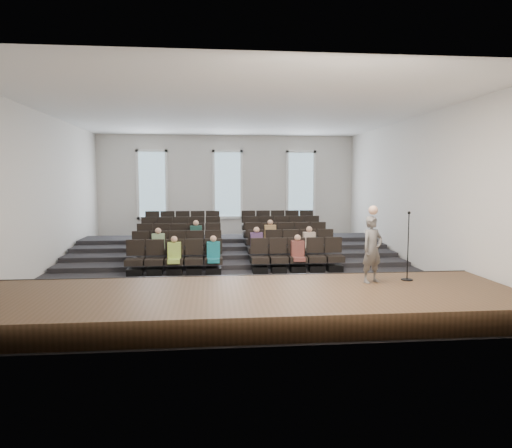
# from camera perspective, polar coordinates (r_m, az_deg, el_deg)

# --- Properties ---
(ground) EXTENTS (14.00, 14.00, 0.00)m
(ground) POSITION_cam_1_polar(r_m,az_deg,el_deg) (14.94, -2.54, -5.69)
(ground) COLOR black
(ground) RESTS_ON ground
(ceiling) EXTENTS (12.00, 14.00, 0.02)m
(ceiling) POSITION_cam_1_polar(r_m,az_deg,el_deg) (14.81, -2.62, 13.70)
(ceiling) COLOR white
(ceiling) RESTS_ON ground
(wall_back) EXTENTS (12.00, 0.04, 5.00)m
(wall_back) POSITION_cam_1_polar(r_m,az_deg,el_deg) (21.67, -3.57, 4.42)
(wall_back) COLOR silver
(wall_back) RESTS_ON ground
(wall_front) EXTENTS (12.00, 0.04, 5.00)m
(wall_front) POSITION_cam_1_polar(r_m,az_deg,el_deg) (7.66, 0.22, 2.58)
(wall_front) COLOR silver
(wall_front) RESTS_ON ground
(wall_left) EXTENTS (0.04, 14.00, 5.00)m
(wall_left) POSITION_cam_1_polar(r_m,az_deg,el_deg) (15.55, -25.37, 3.51)
(wall_left) COLOR silver
(wall_left) RESTS_ON ground
(wall_right) EXTENTS (0.04, 14.00, 5.00)m
(wall_right) POSITION_cam_1_polar(r_m,az_deg,el_deg) (16.14, 19.34, 3.78)
(wall_right) COLOR silver
(wall_right) RESTS_ON ground
(stage) EXTENTS (11.80, 3.60, 0.50)m
(stage) POSITION_cam_1_polar(r_m,az_deg,el_deg) (9.92, -0.93, -9.95)
(stage) COLOR #4A3320
(stage) RESTS_ON ground
(stage_lip) EXTENTS (11.80, 0.06, 0.52)m
(stage_lip) POSITION_cam_1_polar(r_m,az_deg,el_deg) (11.63, -1.65, -7.64)
(stage_lip) COLOR black
(stage_lip) RESTS_ON ground
(risers) EXTENTS (11.80, 4.80, 0.60)m
(risers) POSITION_cam_1_polar(r_m,az_deg,el_deg) (18.02, -3.08, -3.14)
(risers) COLOR black
(risers) RESTS_ON ground
(seating_rows) EXTENTS (6.80, 4.70, 1.67)m
(seating_rows) POSITION_cam_1_polar(r_m,az_deg,el_deg) (16.34, -2.84, -2.31)
(seating_rows) COLOR black
(seating_rows) RESTS_ON ground
(windows) EXTENTS (8.44, 0.10, 3.24)m
(windows) POSITION_cam_1_polar(r_m,az_deg,el_deg) (21.60, -3.56, 4.95)
(windows) COLOR white
(windows) RESTS_ON wall_back
(audience) EXTENTS (5.45, 2.64, 1.10)m
(audience) POSITION_cam_1_polar(r_m,az_deg,el_deg) (15.12, -2.61, -2.44)
(audience) COLOR #A0C44E
(audience) RESTS_ON seating_rows
(speaker) EXTENTS (0.67, 0.58, 1.56)m
(speaker) POSITION_cam_1_polar(r_m,az_deg,el_deg) (11.00, 14.32, -3.10)
(speaker) COLOR #565552
(speaker) RESTS_ON stage
(mic_stand) EXTENTS (0.28, 0.28, 1.66)m
(mic_stand) POSITION_cam_1_polar(r_m,az_deg,el_deg) (11.54, 18.42, -4.26)
(mic_stand) COLOR black
(mic_stand) RESTS_ON stage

